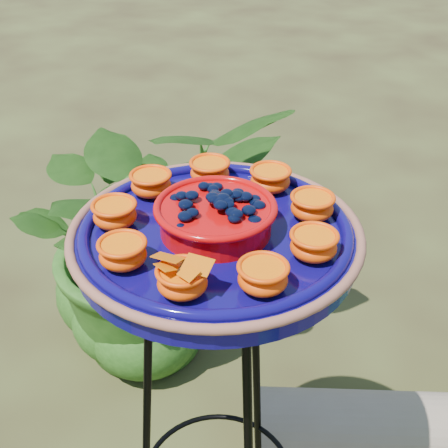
# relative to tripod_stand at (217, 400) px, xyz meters

# --- Properties ---
(tripod_stand) EXTENTS (0.41, 0.41, 0.94)m
(tripod_stand) POSITION_rel_tripod_stand_xyz_m (0.00, 0.00, 0.00)
(tripod_stand) COLOR black
(tripod_stand) RESTS_ON ground
(feeder_dish) EXTENTS (0.57, 0.57, 0.11)m
(feeder_dish) POSITION_rel_tripod_stand_xyz_m (0.00, -0.00, 0.41)
(feeder_dish) COLOR #0B064F
(feeder_dish) RESTS_ON tripod_stand
(driftwood_log) EXTENTS (0.71, 0.44, 0.22)m
(driftwood_log) POSITION_rel_tripod_stand_xyz_m (0.30, 0.44, -0.46)
(driftwood_log) COLOR gray
(driftwood_log) RESTS_ON ground
(shrub_back_left) EXTENTS (1.09, 1.11, 0.93)m
(shrub_back_left) POSITION_rel_tripod_stand_xyz_m (-0.52, 0.65, -0.11)
(shrub_back_left) COLOR #204A13
(shrub_back_left) RESTS_ON ground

